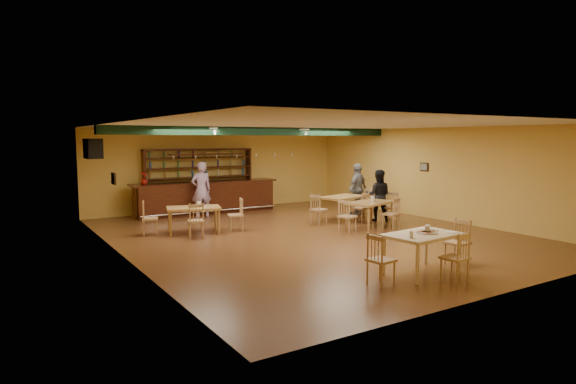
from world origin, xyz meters
TOP-DOWN VIEW (x-y plane):
  - floor at (0.00, 0.00)m, footprint 12.00×12.00m
  - ceiling_beam at (0.00, 2.80)m, footprint 10.00×0.30m
  - track_rail_left at (-1.80, 3.40)m, footprint 0.05×2.50m
  - track_rail_right at (1.40, 3.40)m, footprint 0.05×2.50m
  - ac_unit at (-4.80, 4.20)m, footprint 0.34×0.70m
  - picture_left at (-4.97, 1.00)m, footprint 0.04×0.34m
  - picture_right at (4.97, 0.50)m, footprint 0.04×0.34m
  - bar_counter at (-0.92, 5.15)m, footprint 5.26×0.85m
  - back_bar_hutch at (-0.92, 5.78)m, footprint 4.07×0.40m
  - poinsettia at (-3.10, 5.15)m, footprint 0.30×0.30m
  - dining_table_a at (-2.63, 1.95)m, footprint 1.65×1.26m
  - dining_table_b at (2.35, 1.54)m, footprint 1.72×1.27m
  - dining_table_d at (2.23, 0.08)m, footprint 1.71×1.31m
  - near_table at (-0.36, -4.37)m, footprint 1.57×1.10m
  - pizza_tray at (-0.25, -4.37)m, footprint 0.42×0.42m
  - parmesan_shaker at (-0.84, -4.53)m, footprint 0.08×0.08m
  - napkin_stack at (0.01, -4.16)m, footprint 0.22×0.18m
  - pizza_server at (-0.10, -4.32)m, footprint 0.33×0.17m
  - side_plate at (0.22, -4.58)m, footprint 0.24×0.24m
  - patron_bar at (-1.44, 4.33)m, footprint 0.71×0.49m
  - patron_right_a at (3.15, 0.74)m, footprint 1.02×1.01m
  - patron_right_b at (3.43, 2.08)m, footprint 1.13×0.78m

SIDE VIEW (x-z plane):
  - floor at x=0.00m, z-range 0.00..0.00m
  - dining_table_a at x=-2.63m, z-range 0.00..0.73m
  - dining_table_d at x=2.23m, z-range 0.00..0.76m
  - dining_table_b at x=2.35m, z-range 0.00..0.77m
  - near_table at x=-0.36m, z-range 0.00..0.79m
  - bar_counter at x=-0.92m, z-range 0.00..1.13m
  - side_plate at x=0.22m, z-range 0.79..0.81m
  - pizza_tray at x=-0.25m, z-range 0.79..0.81m
  - napkin_stack at x=0.01m, z-range 0.79..0.82m
  - pizza_server at x=-0.10m, z-range 0.81..0.81m
  - patron_right_a at x=3.15m, z-range 0.00..1.65m
  - parmesan_shaker at x=-0.84m, z-range 0.79..0.90m
  - patron_right_b at x=3.43m, z-range 0.00..1.79m
  - patron_bar at x=-1.44m, z-range 0.00..1.88m
  - back_bar_hutch at x=-0.92m, z-range 0.00..2.28m
  - poinsettia at x=-3.10m, z-range 1.13..1.55m
  - picture_left at x=-4.97m, z-range 1.56..1.84m
  - picture_right at x=4.97m, z-range 1.56..1.84m
  - ac_unit at x=-4.80m, z-range 2.11..2.59m
  - ceiling_beam at x=0.00m, z-range 2.75..3.00m
  - track_rail_left at x=-1.80m, z-range 2.92..2.96m
  - track_rail_right at x=1.40m, z-range 2.92..2.96m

